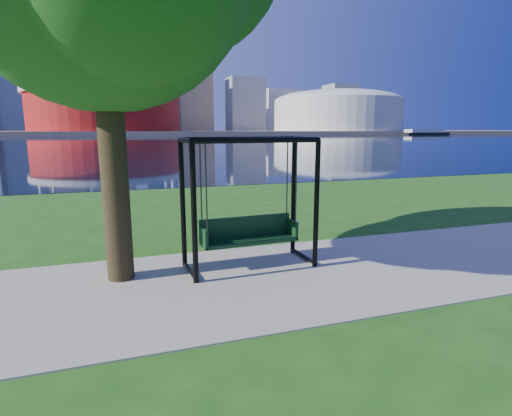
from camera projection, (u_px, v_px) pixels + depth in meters
name	position (u px, v px, depth m)	size (l,w,h in m)	color
ground	(251.00, 271.00, 7.91)	(900.00, 900.00, 0.00)	#1E5114
path	(259.00, 279.00, 7.44)	(120.00, 4.00, 0.03)	#9E937F
river	(132.00, 141.00, 102.93)	(900.00, 180.00, 0.02)	black
far_bank	(125.00, 132.00, 292.79)	(900.00, 228.00, 2.00)	#937F60
stadium	(106.00, 109.00, 221.02)	(83.00, 83.00, 32.00)	maroon
arena	(338.00, 110.00, 265.35)	(84.00, 84.00, 26.56)	beige
skyline	(116.00, 84.00, 297.23)	(392.00, 66.00, 96.50)	gray
swing	(249.00, 206.00, 7.93)	(2.61, 1.25, 2.62)	black
barge	(425.00, 132.00, 225.65)	(29.91, 9.58, 2.95)	black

